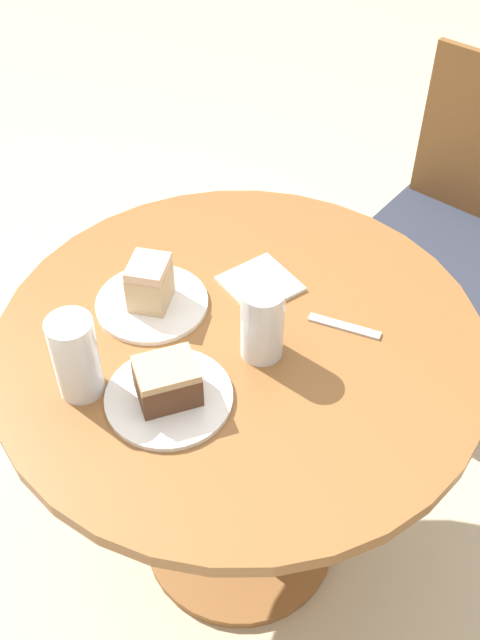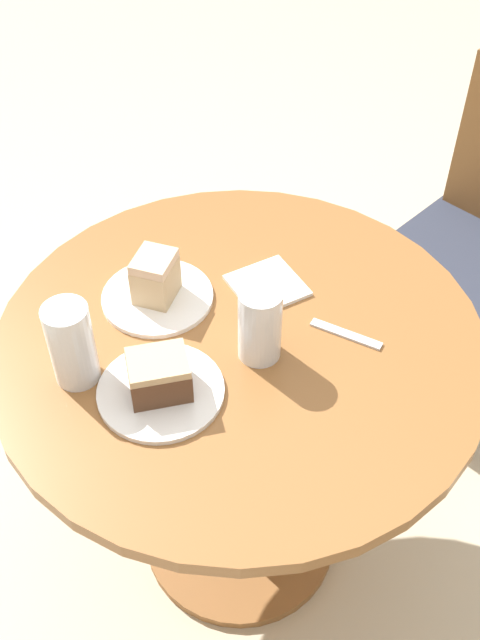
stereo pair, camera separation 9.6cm
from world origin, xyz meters
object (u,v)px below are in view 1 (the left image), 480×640
plate_far (152,303)px  glass_lemonade (262,326)px  glass_water (77,360)px  chair (458,230)px  plate_near (168,396)px  cake_slice_near (166,380)px  cake_slice_far (150,283)px

plate_far → glass_lemonade: size_ratio=1.46×
plate_far → glass_water: 0.24m
chair → glass_lemonade: bearing=-90.1°
plate_far → glass_water: size_ratio=1.34×
plate_near → plate_far: 0.23m
cake_slice_near → glass_water: 0.15m
plate_far → glass_water: (0.05, -0.22, 0.07)m
plate_near → glass_water: (-0.13, -0.07, 0.07)m
chair → glass_water: bearing=-99.5°
glass_water → plate_near: bearing=30.3°
cake_slice_near → glass_lemonade: glass_lemonade is taller
plate_near → glass_water: size_ratio=1.36×
plate_near → cake_slice_near: bearing=-96.2°
chair → plate_far: (-0.23, -0.90, 0.26)m
plate_near → glass_lemonade: glass_lemonade is taller
chair → cake_slice_near: (-0.06, -1.04, 0.30)m
glass_water → cake_slice_far: bearing=102.5°
chair → glass_water: (-0.18, -1.12, 0.33)m
plate_near → cake_slice_near: size_ratio=1.69×
glass_water → chair: bearing=80.7°
cake_slice_near → plate_far: bearing=140.4°
plate_near → plate_far: same height
glass_lemonade → cake_slice_near: bearing=-107.1°
cake_slice_far → glass_water: 0.23m
plate_far → cake_slice_near: size_ratio=1.66×
plate_far → plate_near: bearing=-39.6°
chair → cake_slice_far: size_ratio=8.68×
chair → cake_slice_near: size_ratio=7.00×
cake_slice_far → glass_lemonade: (0.23, 0.04, 0.01)m
chair → glass_lemonade: chair is taller
chair → cake_slice_near: bearing=-93.2°
cake_slice_far → chair: bearing=75.4°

